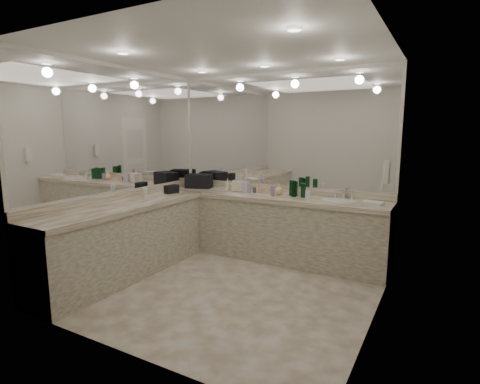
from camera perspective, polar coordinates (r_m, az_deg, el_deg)
The scene contains 36 objects.
floor at distance 4.44m, azimuth -2.02°, elevation -14.31°, with size 3.20×3.20×0.00m, color beige.
ceiling at distance 4.15m, azimuth -2.24°, elevation 20.70°, with size 3.20×3.20×0.00m, color white.
wall_back at distance 5.43m, azimuth 6.10°, elevation 4.19°, with size 3.20×0.02×2.60m, color beige.
wall_left at distance 5.11m, azimuth -17.71°, elevation 3.48°, with size 0.02×3.00×2.60m, color beige.
wall_right at distance 3.55m, azimuth 20.55°, elevation 0.95°, with size 0.02×3.00×2.60m, color beige.
vanity_back_base at distance 5.31m, azimuth 4.67°, elevation -5.55°, with size 3.20×0.60×0.84m, color beige.
vanity_back_top at distance 5.21m, azimuth 4.69°, elevation -0.78°, with size 3.20×0.64×0.06m, color silver.
vanity_left_base at distance 4.86m, azimuth -17.32°, elevation -7.38°, with size 0.60×2.40×0.84m, color beige.
vanity_left_top at distance 4.74m, azimuth -17.50°, elevation -2.18°, with size 0.64×2.42×0.06m, color silver.
backsplash_back at distance 5.46m, azimuth 5.96°, elevation 0.51°, with size 3.20×0.04×0.10m, color silver.
backsplash_left at distance 5.14m, azimuth -17.36°, elevation -0.41°, with size 0.04×3.00×0.10m, color silver.
mirror_back at distance 5.40m, azimuth 6.14°, elevation 9.21°, with size 3.12×0.01×1.55m, color white.
mirror_left at distance 5.08m, azimuth -17.88°, elevation 8.82°, with size 0.01×2.92×1.55m, color white.
sink at distance 4.90m, azimuth 14.90°, elevation -1.40°, with size 0.44×0.44×0.03m, color white.
faucet at distance 5.09m, azimuth 15.52°, elevation -0.18°, with size 0.24×0.16×0.14m, color silver.
wall_phone at distance 4.24m, azimuth 21.42°, elevation 2.85°, with size 0.06×0.10×0.24m, color white.
door at distance 3.12m, azimuth 18.66°, elevation -4.74°, with size 0.02×0.82×2.10m, color white.
black_toiletry_bag at distance 5.87m, azimuth -6.27°, elevation 1.74°, with size 0.39×0.25×0.22m, color black.
black_bag_spill at distance 5.41m, azimuth -10.39°, elevation 0.41°, with size 0.09×0.21×0.11m, color black.
cream_cosmetic_case at distance 5.52m, azimuth 0.05°, elevation 0.87°, with size 0.24×0.15×0.14m, color beige.
hand_towel at distance 4.77m, azimuth 19.55°, elevation -1.62°, with size 0.23×0.15×0.04m, color white.
lotion_left at distance 5.01m, azimuth -14.31°, elevation -0.20°, with size 0.07×0.07×0.15m, color white.
soap_bottle_a at distance 5.56m, azimuth -1.88°, elevation 1.15°, with size 0.07×0.07×0.18m, color silver.
soap_bottle_b at distance 5.40m, azimuth 0.89°, elevation 1.07°, with size 0.09×0.10×0.21m, color silver.
soap_bottle_c at distance 5.22m, azimuth 6.00°, elevation 0.41°, with size 0.12×0.12×0.15m, color #FBD283.
green_bottle_0 at distance 5.19m, azimuth 7.89°, elevation 0.63°, with size 0.07×0.07×0.21m, color #104F26.
green_bottle_1 at distance 5.15m, azimuth 8.44°, elevation 0.50°, with size 0.06×0.06×0.20m, color #104F26.
green_bottle_2 at distance 5.08m, azimuth 8.22°, elevation 0.49°, with size 0.06×0.06×0.22m, color #104F26.
green_bottle_3 at distance 5.06m, azimuth 9.62°, elevation 0.26°, with size 0.07×0.07×0.19m, color #104F26.
amenity_bottle_0 at distance 5.39m, azimuth 2.69°, elevation 0.61°, with size 0.06×0.06×0.13m, color #E0B28C.
amenity_bottle_1 at distance 4.96m, azimuth 10.26°, elevation -0.40°, with size 0.06×0.06×0.11m, color silver.
amenity_bottle_2 at distance 5.36m, azimuth 3.07°, elevation 0.25°, with size 0.04×0.04×0.07m, color #E0B28C.
amenity_bottle_3 at distance 5.11m, azimuth 4.99°, elevation 0.10°, with size 0.05×0.05×0.13m, color #9966B2.
amenity_bottle_4 at distance 5.38m, azimuth 2.25°, elevation 0.29°, with size 0.05×0.05×0.07m, color #3F3F4C.
amenity_bottle_5 at distance 5.34m, azimuth 4.02°, elevation 0.26°, with size 0.06×0.06×0.08m, color #E0B28C.
amenity_bottle_6 at distance 5.80m, azimuth -6.40°, elevation 1.26°, with size 0.05×0.05×0.15m, color #9966B2.
Camera 1 is at (2.11, -3.48, 1.78)m, focal length 28.00 mm.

